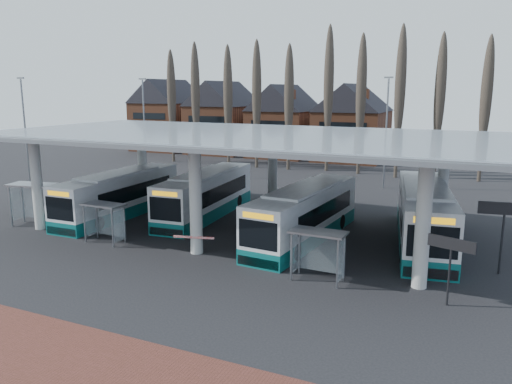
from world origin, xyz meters
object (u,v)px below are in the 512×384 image
at_px(bus_0, 120,195).
at_px(shelter_0, 34,195).
at_px(bus_1, 207,195).
at_px(shelter_2, 319,244).
at_px(shelter_1, 105,214).
at_px(bus_2, 305,215).
at_px(bus_3, 424,216).

xyz_separation_m(bus_0, shelter_0, (-3.55, -4.44, 0.56)).
distance_m(bus_1, shelter_2, 14.23).
distance_m(bus_1, shelter_1, 8.44).
bearing_deg(bus_0, bus_2, -1.44).
bearing_deg(bus_1, bus_3, -6.06).
relative_size(shelter_0, shelter_1, 1.27).
xyz_separation_m(bus_0, shelter_2, (16.93, -6.09, 0.27)).
height_order(bus_1, bus_3, bus_3).
bearing_deg(shelter_0, bus_1, 26.18).
distance_m(bus_2, shelter_2, 6.67).
height_order(bus_0, shelter_2, bus_0).
relative_size(bus_1, bus_2, 0.99).
bearing_deg(bus_2, bus_3, 23.51).
distance_m(bus_3, shelter_1, 19.01).
xyz_separation_m(bus_0, bus_1, (5.69, 2.63, 0.01)).
relative_size(shelter_1, shelter_2, 0.98).
bearing_deg(bus_0, bus_1, 23.56).
height_order(bus_3, shelter_1, bus_3).
distance_m(shelter_0, shelter_2, 20.55).
distance_m(bus_2, shelter_1, 12.00).
height_order(bus_1, shelter_2, bus_1).
height_order(bus_1, shelter_0, bus_1).
height_order(bus_2, shelter_2, bus_2).
distance_m(bus_1, bus_2, 8.86).
distance_m(shelter_1, shelter_2, 13.49).
relative_size(bus_3, shelter_0, 3.88).
relative_size(bus_1, shelter_0, 3.57).
relative_size(bus_2, shelter_0, 3.61).
relative_size(bus_3, shelter_1, 4.92).
xyz_separation_m(bus_1, shelter_1, (-2.24, -8.14, 0.20)).
relative_size(bus_1, shelter_1, 4.52).
bearing_deg(shelter_0, shelter_1, -19.89).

